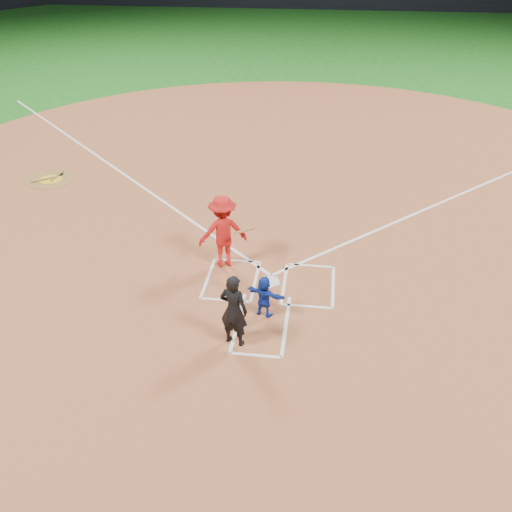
# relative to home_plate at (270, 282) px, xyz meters

# --- Properties ---
(ground) EXTENTS (120.00, 120.00, 0.00)m
(ground) POSITION_rel_home_plate_xyz_m (0.00, 0.00, -0.02)
(ground) COLOR #165B17
(ground) RESTS_ON ground
(home_plate_dirt) EXTENTS (28.00, 28.00, 0.01)m
(home_plate_dirt) POSITION_rel_home_plate_xyz_m (0.00, 6.00, -0.01)
(home_plate_dirt) COLOR brown
(home_plate_dirt) RESTS_ON ground
(home_plate) EXTENTS (0.60, 0.60, 0.02)m
(home_plate) POSITION_rel_home_plate_xyz_m (0.00, 0.00, 0.00)
(home_plate) COLOR silver
(home_plate) RESTS_ON home_plate_dirt
(on_deck_circle) EXTENTS (1.70, 1.70, 0.01)m
(on_deck_circle) POSITION_rel_home_plate_xyz_m (-8.31, 5.43, -0.00)
(on_deck_circle) COLOR brown
(on_deck_circle) RESTS_ON home_plate_dirt
(on_deck_logo) EXTENTS (0.80, 0.80, 0.00)m
(on_deck_logo) POSITION_rel_home_plate_xyz_m (-8.31, 5.43, 0.00)
(on_deck_logo) COLOR gold
(on_deck_logo) RESTS_ON on_deck_circle
(on_deck_bat_a) EXTENTS (0.13, 0.84, 0.06)m
(on_deck_bat_a) POSITION_rel_home_plate_xyz_m (-8.16, 5.68, 0.03)
(on_deck_bat_a) COLOR olive
(on_deck_bat_a) RESTS_ON on_deck_circle
(on_deck_bat_b) EXTENTS (0.67, 0.60, 0.06)m
(on_deck_bat_b) POSITION_rel_home_plate_xyz_m (-8.51, 5.33, 0.03)
(on_deck_bat_b) COLOR olive
(on_deck_bat_b) RESTS_ON on_deck_circle
(bat_weight_donut) EXTENTS (0.19, 0.19, 0.05)m
(bat_weight_donut) POSITION_rel_home_plate_xyz_m (-8.11, 5.83, 0.03)
(bat_weight_donut) COLOR black
(bat_weight_donut) RESTS_ON on_deck_circle
(catcher) EXTENTS (1.00, 0.60, 1.02)m
(catcher) POSITION_rel_home_plate_xyz_m (0.01, -1.36, 0.50)
(catcher) COLOR #1431A9
(catcher) RESTS_ON home_plate_dirt
(umpire) EXTENTS (0.71, 0.56, 1.70)m
(umpire) POSITION_rel_home_plate_xyz_m (-0.51, -2.42, 0.84)
(umpire) COLOR black
(umpire) RESTS_ON home_plate_dirt
(chalk_markings) EXTENTS (28.35, 17.32, 0.01)m
(chalk_markings) POSITION_rel_home_plate_xyz_m (0.00, 5.29, -0.01)
(chalk_markings) COLOR white
(chalk_markings) RESTS_ON home_plate_dirt
(batter_at_plate) EXTENTS (1.54, 1.14, 1.96)m
(batter_at_plate) POSITION_rel_home_plate_xyz_m (-1.30, 0.71, 0.97)
(batter_at_plate) COLOR red
(batter_at_plate) RESTS_ON home_plate_dirt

